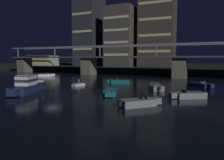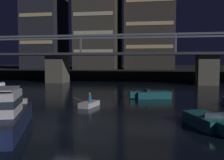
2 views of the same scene
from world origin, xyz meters
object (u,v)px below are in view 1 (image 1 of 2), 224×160
object	(u,v)px
speedboat_mid_left	(110,92)
speedboat_far_center	(39,82)
tower_west_low	(89,24)
river_bridge	(130,62)
cabin_cruiser_near_left	(27,86)
speedboat_near_right	(156,87)
dinghy_with_paddler	(78,85)
tower_central	(157,28)
speedboat_near_center	(46,75)
tower_west_tall	(122,37)
speedboat_mid_center	(139,102)
speedboat_far_left	(189,95)
waterfront_pavilion	(44,61)
speedboat_mid_right	(120,82)
speedboat_far_right	(200,85)

from	to	relation	value
speedboat_mid_left	speedboat_far_center	xyz separation A→B (m)	(-19.90, 6.37, 0.00)
tower_west_low	speedboat_mid_left	xyz separation A→B (m)	(35.39, -53.02, -19.82)
river_bridge	speedboat_far_center	size ratio (longest dim) A/B	19.74
cabin_cruiser_near_left	speedboat_near_right	size ratio (longest dim) A/B	1.89
cabin_cruiser_near_left	dinghy_with_paddler	size ratio (longest dim) A/B	3.36
cabin_cruiser_near_left	speedboat_far_center	bearing A→B (deg)	125.83
tower_central	speedboat_near_center	xyz separation A→B (m)	(-25.01, -33.47, -16.44)
tower_west_tall	speedboat_mid_left	bearing A→B (deg)	-69.50
tower_west_low	speedboat_mid_center	xyz separation A→B (m)	(41.52, -58.36, -19.82)
river_bridge	speedboat_far_left	world-z (taller)	river_bridge
tower_central	speedboat_mid_center	size ratio (longest dim) A/B	6.65
river_bridge	tower_west_tall	bearing A→B (deg)	118.44
speedboat_mid_center	waterfront_pavilion	bearing A→B (deg)	140.24
speedboat_far_center	waterfront_pavilion	bearing A→B (deg)	131.75
tower_west_tall	speedboat_near_center	bearing A→B (deg)	-109.40
speedboat_far_left	waterfront_pavilion	bearing A→B (deg)	146.59
waterfront_pavilion	speedboat_mid_right	xyz separation A→B (m)	(50.20, -31.70, -4.02)
dinghy_with_paddler	speedboat_far_right	bearing A→B (deg)	20.33
speedboat_near_center	dinghy_with_paddler	world-z (taller)	dinghy_with_paddler
tower_central	dinghy_with_paddler	distance (m)	50.34
waterfront_pavilion	speedboat_mid_left	bearing A→B (deg)	-39.60
tower_west_low	speedboat_mid_right	size ratio (longest dim) A/B	7.00
river_bridge	waterfront_pavilion	xyz separation A→B (m)	(-45.18, 11.91, 0.16)
river_bridge	speedboat_near_center	world-z (taller)	river_bridge
speedboat_near_right	speedboat_mid_center	distance (m)	13.55
dinghy_with_paddler	speedboat_mid_left	bearing A→B (deg)	-32.81
waterfront_pavilion	speedboat_far_center	bearing A→B (deg)	-48.25
speedboat_near_center	dinghy_with_paddler	size ratio (longest dim) A/B	1.59
speedboat_far_right	speedboat_far_left	bearing A→B (deg)	-94.24
cabin_cruiser_near_left	speedboat_far_left	xyz separation A→B (m)	(23.47, 5.51, -0.64)
tower_west_low	speedboat_near_right	bearing A→B (deg)	-48.18
speedboat_far_center	speedboat_far_right	world-z (taller)	same
speedboat_near_right	speedboat_far_center	world-z (taller)	same
speedboat_mid_right	river_bridge	bearing A→B (deg)	104.23
tower_west_low	speedboat_near_right	size ratio (longest dim) A/B	7.42
speedboat_near_right	speedboat_mid_center	bearing A→B (deg)	-84.28
tower_west_tall	tower_central	world-z (taller)	tower_central
cabin_cruiser_near_left	speedboat_mid_center	bearing A→B (deg)	-5.74
river_bridge	speedboat_far_left	bearing A→B (deg)	-57.40
tower_west_tall	speedboat_mid_right	distance (m)	44.02
river_bridge	speedboat_mid_right	xyz separation A→B (m)	(5.02, -19.79, -3.86)
speedboat_mid_center	speedboat_mid_left	bearing A→B (deg)	138.86
tower_central	waterfront_pavilion	size ratio (longest dim) A/B	2.39
speedboat_far_left	speedboat_mid_left	bearing A→B (deg)	-169.05
speedboat_mid_left	speedboat_mid_center	bearing A→B (deg)	-41.14
river_bridge	speedboat_near_right	xyz separation A→B (m)	(13.90, -24.88, -3.86)
dinghy_with_paddler	tower_central	bearing A→B (deg)	85.01
speedboat_far_left	speedboat_far_right	bearing A→B (deg)	85.76
waterfront_pavilion	speedboat_far_center	world-z (taller)	waterfront_pavilion
speedboat_mid_center	speedboat_mid_right	distance (m)	21.20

